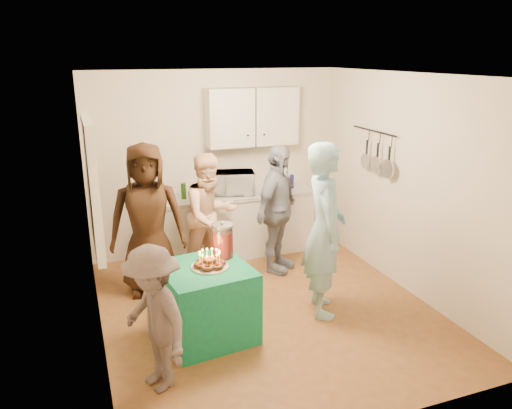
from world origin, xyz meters
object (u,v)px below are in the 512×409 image
object	(u,v)px
party_table	(206,302)
woman_back_left	(147,219)
man_birthday	(324,230)
woman_back_right	(277,210)
counter	(236,225)
microwave	(234,183)
punch_jar	(223,241)
woman_back_center	(210,216)
child_near_left	(154,319)

from	to	relation	value
party_table	woman_back_left	size ratio (longest dim) A/B	0.46
man_birthday	woman_back_right	xyz separation A→B (m)	(-0.05, 1.19, -0.12)
party_table	counter	bearing A→B (deg)	63.84
woman_back_left	microwave	bearing A→B (deg)	39.29
man_birthday	woman_back_left	distance (m)	2.09
microwave	party_table	world-z (taller)	microwave
punch_jar	man_birthday	size ratio (longest dim) A/B	0.18
counter	party_table	world-z (taller)	counter
counter	woman_back_center	distance (m)	0.88
microwave	party_table	bearing A→B (deg)	-102.51
woman_back_left	woman_back_center	xyz separation A→B (m)	(0.82, 0.17, -0.11)
woman_back_right	man_birthday	bearing A→B (deg)	-129.80
punch_jar	man_birthday	xyz separation A→B (m)	(1.11, -0.15, 0.04)
party_table	child_near_left	size ratio (longest dim) A/B	0.65
woman_back_right	punch_jar	bearing A→B (deg)	-177.69
woman_back_center	party_table	bearing A→B (deg)	-126.02
child_near_left	woman_back_right	bearing A→B (deg)	114.01
party_table	man_birthday	xyz separation A→B (m)	(1.35, 0.06, 0.59)
microwave	party_table	distance (m)	2.31
punch_jar	child_near_left	world-z (taller)	child_near_left
microwave	punch_jar	world-z (taller)	microwave
microwave	woman_back_left	xyz separation A→B (m)	(-1.32, -0.76, -0.15)
child_near_left	woman_back_left	bearing A→B (deg)	151.91
counter	woman_back_center	world-z (taller)	woman_back_center
man_birthday	woman_back_left	world-z (taller)	man_birthday
party_table	microwave	bearing A→B (deg)	64.60
woman_back_left	child_near_left	distance (m)	1.92
microwave	man_birthday	distance (m)	1.98
child_near_left	counter	bearing A→B (deg)	128.17
woman_back_center	woman_back_right	xyz separation A→B (m)	(0.86, -0.16, 0.04)
woman_back_center	woman_back_right	bearing A→B (deg)	-29.15
man_birthday	woman_back_center	bearing A→B (deg)	50.35
party_table	man_birthday	distance (m)	1.48
woman_back_center	woman_back_right	distance (m)	0.87
punch_jar	man_birthday	bearing A→B (deg)	-7.90
child_near_left	punch_jar	bearing A→B (deg)	113.99
microwave	man_birthday	size ratio (longest dim) A/B	0.29
counter	party_table	size ratio (longest dim) A/B	2.59
woman_back_center	child_near_left	distance (m)	2.32
counter	punch_jar	distance (m)	2.00
man_birthday	child_near_left	world-z (taller)	man_birthday
man_birthday	woman_back_left	bearing A→B (deg)	71.98
woman_back_right	woman_back_left	bearing A→B (deg)	138.00
microwave	woman_back_left	world-z (taller)	woman_back_left
microwave	woman_back_left	distance (m)	1.53
child_near_left	microwave	bearing A→B (deg)	128.69
microwave	woman_back_right	size ratio (longest dim) A/B	0.33
punch_jar	child_near_left	distance (m)	1.25
woman_back_left	woman_back_right	distance (m)	1.67
microwave	woman_back_right	distance (m)	0.85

